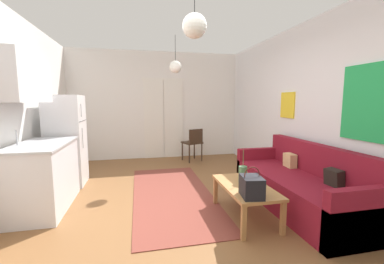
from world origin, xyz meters
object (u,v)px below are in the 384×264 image
couch (301,187)px  pendant_lamp_near (195,26)px  coffee_table (245,189)px  handbag (252,186)px  refrigerator (66,141)px  pendant_lamp_far (175,67)px  accent_chair (193,142)px  bamboo_vase (243,174)px

couch → pendant_lamp_near: (-1.63, -0.40, 1.94)m
coffee_table → handbag: handbag is taller
couch → coffee_table: bearing=-171.4°
couch → refrigerator: (-3.45, 1.73, 0.51)m
coffee_table → pendant_lamp_far: (-0.56, 2.06, 1.77)m
handbag → pendant_lamp_far: (-0.47, 2.42, 1.60)m
pendant_lamp_near → pendant_lamp_far: size_ratio=0.88×
handbag → pendant_lamp_far: pendant_lamp_far is taller
couch → accent_chair: bearing=107.0°
pendant_lamp_near → refrigerator: bearing=130.4°
bamboo_vase → refrigerator: (-2.56, 1.75, 0.26)m
coffee_table → accent_chair: accent_chair is taller
coffee_table → bamboo_vase: size_ratio=2.42×
accent_chair → pendant_lamp_near: bearing=57.7°
pendant_lamp_near → accent_chair: bearing=77.4°
accent_chair → pendant_lamp_far: pendant_lamp_far is taller
accent_chair → couch: bearing=87.2°
coffee_table → handbag: bearing=-104.4°
couch → refrigerator: bearing=153.4°
pendant_lamp_far → handbag: bearing=-79.0°
coffee_table → pendant_lamp_near: size_ratio=1.66×
bamboo_vase → coffee_table: bearing=-98.4°
bamboo_vase → pendant_lamp_far: bearing=106.7°
couch → refrigerator: size_ratio=1.38×
couch → handbag: (-1.00, -0.50, 0.26)m
handbag → accent_chair: accent_chair is taller
couch → accent_chair: size_ratio=2.70×
couch → coffee_table: 0.92m
pendant_lamp_far → pendant_lamp_near: bearing=-93.9°
coffee_table → pendant_lamp_near: (-0.72, -0.27, 1.86)m
couch → pendant_lamp_far: (-1.47, 1.92, 1.85)m
bamboo_vase → handbag: bamboo_vase is taller
bamboo_vase → accent_chair: size_ratio=0.53×
pendant_lamp_near → pendant_lamp_far: (0.16, 2.32, -0.09)m
couch → handbag: size_ratio=6.38×
couch → refrigerator: 3.89m
couch → accent_chair: (-0.89, 2.92, 0.20)m
bamboo_vase → refrigerator: size_ratio=0.27×
accent_chair → bamboo_vase: bearing=70.2°
refrigerator → pendant_lamp_far: (1.98, 0.19, 1.35)m
coffee_table → refrigerator: size_ratio=0.66×
handbag → pendant_lamp_near: 1.80m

